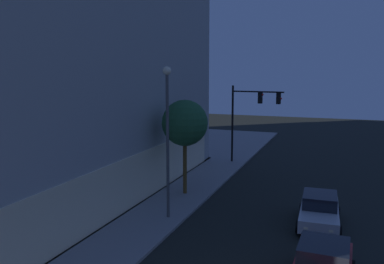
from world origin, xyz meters
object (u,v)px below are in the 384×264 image
(traffic_light_far_corner, at_px, (251,109))
(sidewalk_tree, at_px, (185,123))
(car_silver, at_px, (319,210))
(street_lamp_sidewalk, at_px, (167,124))

(traffic_light_far_corner, relative_size, sidewalk_tree, 1.09)
(traffic_light_far_corner, distance_m, sidewalk_tree, 9.94)
(sidewalk_tree, distance_m, car_silver, 9.38)
(sidewalk_tree, bearing_deg, street_lamp_sidewalk, -170.36)
(street_lamp_sidewalk, xyz_separation_m, car_silver, (2.01, -7.55, -4.32))
(sidewalk_tree, xyz_separation_m, car_silver, (-2.22, -8.27, -3.83))
(traffic_light_far_corner, bearing_deg, car_silver, -152.37)
(traffic_light_far_corner, distance_m, street_lamp_sidewalk, 14.03)
(street_lamp_sidewalk, bearing_deg, car_silver, -75.10)
(car_silver, bearing_deg, sidewalk_tree, 74.98)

